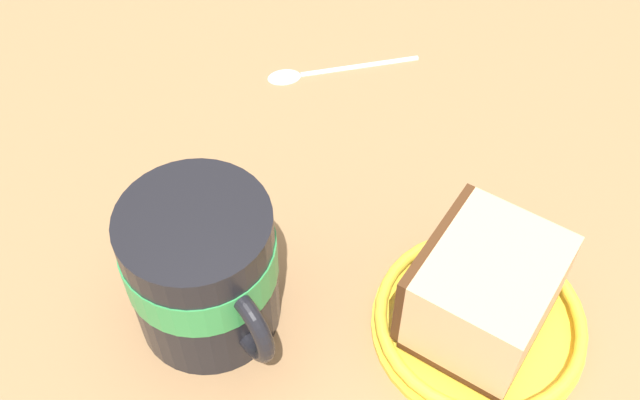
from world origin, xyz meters
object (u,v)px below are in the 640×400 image
small_plate (479,322)px  teaspoon (312,71)px  tea_mug (203,267)px  cake_slice (484,291)px

small_plate → teaspoon: (20.91, -18.99, -0.55)cm
small_plate → teaspoon: size_ratio=1.21×
tea_mug → teaspoon: bearing=-81.4°
small_plate → tea_mug: tea_mug is taller
tea_mug → teaspoon: tea_mug is taller
cake_slice → teaspoon: size_ratio=0.88×
cake_slice → teaspoon: (20.63, -18.94, -4.15)cm
cake_slice → teaspoon: 28.32cm
tea_mug → cake_slice: bearing=-159.6°
small_plate → tea_mug: size_ratio=1.22×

